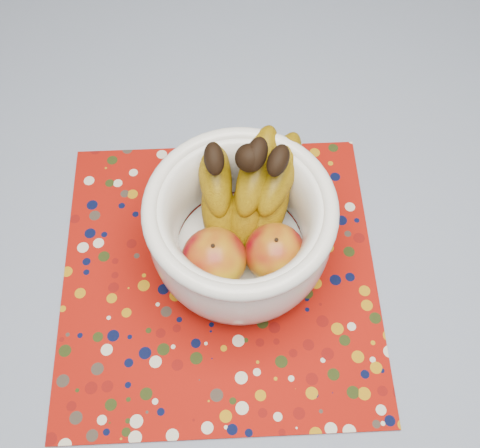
# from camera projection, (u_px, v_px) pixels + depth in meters

# --- Properties ---
(table) EXTENTS (1.20, 1.20, 0.75)m
(table) POSITION_uv_depth(u_px,v_px,m) (269.00, 297.00, 0.85)
(table) COLOR brown
(table) RESTS_ON ground
(tablecloth) EXTENTS (1.32, 1.32, 0.01)m
(tablecloth) POSITION_uv_depth(u_px,v_px,m) (272.00, 276.00, 0.78)
(tablecloth) COLOR slate
(tablecloth) RESTS_ON table
(placemat) EXTENTS (0.43, 0.43, 0.00)m
(placemat) POSITION_uv_depth(u_px,v_px,m) (219.00, 274.00, 0.77)
(placemat) COLOR #940F08
(placemat) RESTS_ON tablecloth
(fruit_bowl) EXTENTS (0.24, 0.25, 0.18)m
(fruit_bowl) POSITION_uv_depth(u_px,v_px,m) (245.00, 218.00, 0.71)
(fruit_bowl) COLOR white
(fruit_bowl) RESTS_ON placemat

